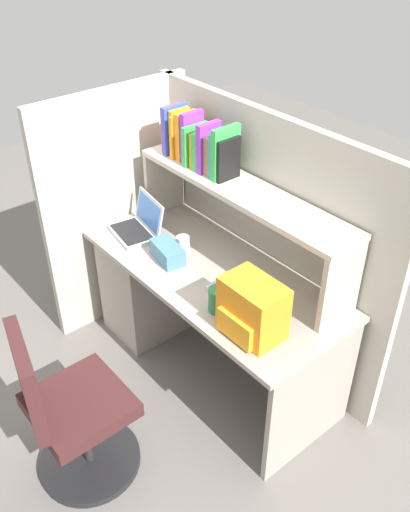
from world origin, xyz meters
TOP-DOWN VIEW (x-y plane):
  - ground_plane at (0.00, 0.00)m, footprint 8.00×8.00m
  - desk at (-0.39, 0.00)m, footprint 1.60×0.70m
  - cubicle_partition_rear at (0.00, 0.38)m, footprint 1.84×0.05m
  - cubicle_partition_left at (-0.85, -0.05)m, footprint 0.05×1.06m
  - overhead_hutch at (0.00, 0.20)m, footprint 1.44×0.28m
  - reference_books_on_shelf at (-0.36, 0.20)m, footprint 0.52×0.19m
  - laptop at (-0.58, -0.08)m, footprint 0.35×0.30m
  - backpack at (0.49, -0.18)m, footprint 0.30×0.23m
  - computer_mouse at (0.15, -0.09)m, footprint 0.07×0.11m
  - paper_cup at (-0.26, 0.00)m, footprint 0.08×0.08m
  - tissue_box at (-0.24, -0.12)m, footprint 0.24×0.16m
  - snack_canister at (0.27, -0.20)m, footprint 0.10×0.10m
  - office_chair at (0.12, -0.99)m, footprint 0.52×0.53m

SIDE VIEW (x-z plane):
  - ground_plane at x=0.00m, z-range 0.00..0.00m
  - office_chair at x=0.12m, z-range -0.07..0.86m
  - desk at x=-0.39m, z-range 0.04..0.77m
  - computer_mouse at x=0.15m, z-range 0.73..0.76m
  - cubicle_partition_rear at x=0.00m, z-range 0.00..1.55m
  - cubicle_partition_left at x=-0.85m, z-range 0.00..1.55m
  - paper_cup at x=-0.26m, z-range 0.73..0.82m
  - tissue_box at x=-0.24m, z-range 0.73..0.83m
  - laptop at x=-0.58m, z-range 0.67..0.89m
  - snack_canister at x=0.27m, z-range 0.73..0.86m
  - backpack at x=0.49m, z-range 0.73..1.01m
  - overhead_hutch at x=0.00m, z-range 0.86..1.31m
  - reference_books_on_shelf at x=-0.36m, z-range 1.16..1.45m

